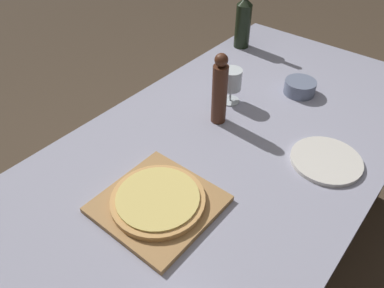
{
  "coord_description": "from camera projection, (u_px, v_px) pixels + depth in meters",
  "views": [
    {
      "loc": [
        0.52,
        -0.87,
        1.59
      ],
      "look_at": [
        -0.06,
        -0.17,
        0.81
      ],
      "focal_mm": 35.0,
      "sensor_mm": 36.0,
      "label": 1
    }
  ],
  "objects": [
    {
      "name": "small_bowl",
      "position": [
        300.0,
        87.0,
        1.51
      ],
      "size": [
        0.13,
        0.13,
        0.06
      ],
      "color": "slate",
      "rests_on": "dining_table"
    },
    {
      "name": "dining_table",
      "position": [
        233.0,
        155.0,
        1.36
      ],
      "size": [
        0.95,
        1.8,
        0.75
      ],
      "color": "#9393A8",
      "rests_on": "ground_plane"
    },
    {
      "name": "wine_bottle",
      "position": [
        243.0,
        21.0,
        1.77
      ],
      "size": [
        0.07,
        0.07,
        0.32
      ],
      "color": "black",
      "rests_on": "dining_table"
    },
    {
      "name": "pizza",
      "position": [
        158.0,
        199.0,
        1.06
      ],
      "size": [
        0.27,
        0.27,
        0.02
      ],
      "color": "tan",
      "rests_on": "cutting_board"
    },
    {
      "name": "wine_glass",
      "position": [
        231.0,
        81.0,
        1.42
      ],
      "size": [
        0.08,
        0.08,
        0.14
      ],
      "color": "silver",
      "rests_on": "dining_table"
    },
    {
      "name": "pepper_mill",
      "position": [
        220.0,
        91.0,
        1.3
      ],
      "size": [
        0.05,
        0.05,
        0.27
      ],
      "color": "#4C2819",
      "rests_on": "dining_table"
    },
    {
      "name": "dinner_plate",
      "position": [
        326.0,
        160.0,
        1.21
      ],
      "size": [
        0.23,
        0.23,
        0.01
      ],
      "color": "silver",
      "rests_on": "dining_table"
    },
    {
      "name": "ground_plane",
      "position": [
        223.0,
        259.0,
        1.8
      ],
      "size": [
        12.0,
        12.0,
        0.0
      ],
      "primitive_type": "plane",
      "color": "#4C3D2D"
    },
    {
      "name": "cutting_board",
      "position": [
        158.0,
        204.0,
        1.07
      ],
      "size": [
        0.31,
        0.31,
        0.02
      ],
      "color": "#A87A47",
      "rests_on": "dining_table"
    }
  ]
}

